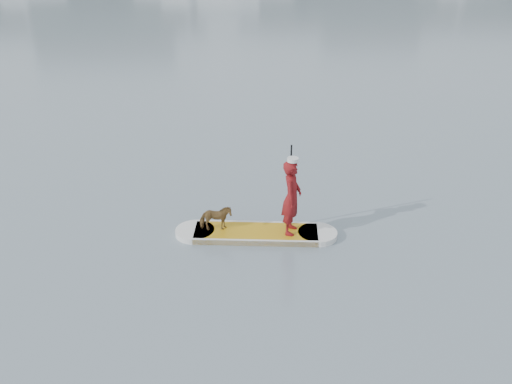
{
  "coord_description": "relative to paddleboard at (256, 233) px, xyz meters",
  "views": [
    {
      "loc": [
        1.42,
        -7.79,
        6.05
      ],
      "look_at": [
        2.12,
        2.15,
        1.0
      ],
      "focal_mm": 40.0,
      "sensor_mm": 36.0,
      "label": 1
    }
  ],
  "objects": [
    {
      "name": "ground",
      "position": [
        -2.12,
        -2.15,
        -0.06
      ],
      "size": [
        140.0,
        140.0,
        0.0
      ],
      "primitive_type": "plane",
      "color": "slate",
      "rests_on": "ground"
    },
    {
      "name": "paddleboard",
      "position": [
        0.0,
        0.0,
        0.0
      ],
      "size": [
        3.28,
        1.07,
        0.12
      ],
      "rotation": [
        0.0,
        0.0,
        -0.11
      ],
      "color": "#C69012",
      "rests_on": "ground"
    },
    {
      "name": "paddle",
      "position": [
        0.7,
        0.2,
        0.74
      ],
      "size": [
        0.1,
        0.3,
        2.0
      ],
      "rotation": [
        0.0,
        0.0,
        -0.11
      ],
      "color": "black",
      "rests_on": "ground"
    },
    {
      "name": "white_cap",
      "position": [
        0.7,
        -0.08,
        1.64
      ],
      "size": [
        0.22,
        0.22,
        0.07
      ],
      "primitive_type": "cylinder",
      "color": "silver",
      "rests_on": "paddler"
    },
    {
      "name": "paddler",
      "position": [
        0.7,
        -0.08,
        0.83
      ],
      "size": [
        0.52,
        0.65,
        1.55
      ],
      "primitive_type": "imported",
      "rotation": [
        0.0,
        0.0,
        1.28
      ],
      "color": "maroon",
      "rests_on": "paddleboard"
    },
    {
      "name": "dog",
      "position": [
        -0.81,
        0.09,
        0.33
      ],
      "size": [
        0.65,
        0.32,
        0.54
      ],
      "primitive_type": "imported",
      "rotation": [
        0.0,
        0.0,
        1.62
      ],
      "color": "brown",
      "rests_on": "paddleboard"
    }
  ]
}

